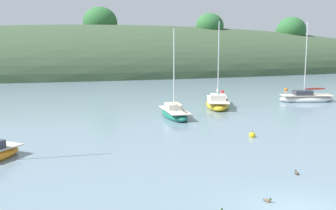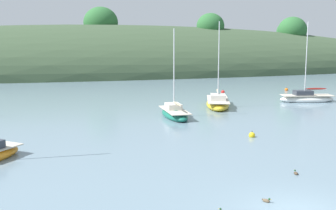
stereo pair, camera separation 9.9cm
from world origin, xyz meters
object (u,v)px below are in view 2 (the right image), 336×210
object	(u,v)px
mooring_buoy_inner	(223,92)
duck_lone_right	(266,201)
sailboat_cream_ketch	(218,103)
sailboat_yellow_far	(307,98)
sailboat_orange_cutter	(175,113)
duck_straggler	(296,173)
mooring_buoy_outer	(252,135)
mooring_buoy_channel	(286,90)

from	to	relation	value
mooring_buoy_inner	duck_lone_right	size ratio (longest dim) A/B	1.36
sailboat_cream_ketch	sailboat_yellow_far	distance (m)	10.58
sailboat_orange_cutter	duck_straggler	size ratio (longest dim) A/B	18.14
sailboat_yellow_far	mooring_buoy_inner	distance (m)	10.76
mooring_buoy_outer	mooring_buoy_channel	size ratio (longest dim) A/B	1.00
mooring_buoy_channel	duck_lone_right	size ratio (longest dim) A/B	1.36
sailboat_orange_cutter	duck_lone_right	distance (m)	19.36
mooring_buoy_inner	mooring_buoy_outer	distance (m)	23.58
sailboat_yellow_far	mooring_buoy_outer	xyz separation A→B (m)	(-12.97, -13.59, -0.25)
duck_straggler	duck_lone_right	size ratio (longest dim) A/B	1.08
mooring_buoy_channel	duck_lone_right	world-z (taller)	mooring_buoy_channel
sailboat_cream_ketch	mooring_buoy_inner	xyz separation A→B (m)	(4.56, 9.89, -0.28)
mooring_buoy_channel	duck_straggler	distance (m)	35.21
mooring_buoy_inner	mooring_buoy_outer	xyz separation A→B (m)	(-6.99, -22.53, 0.00)
sailboat_yellow_far	duck_lone_right	world-z (taller)	sailboat_yellow_far
sailboat_cream_ketch	mooring_buoy_channel	size ratio (longest dim) A/B	15.85
mooring_buoy_inner	mooring_buoy_channel	bearing A→B (deg)	1.13
sailboat_orange_cutter	duck_lone_right	world-z (taller)	sailboat_orange_cutter
sailboat_orange_cutter	mooring_buoy_channel	distance (m)	23.78
sailboat_orange_cutter	mooring_buoy_outer	distance (m)	9.03
sailboat_orange_cutter	sailboat_cream_ketch	bearing A→B (deg)	36.72
sailboat_cream_ketch	duck_lone_right	bearing A→B (deg)	-106.66
sailboat_orange_cutter	mooring_buoy_inner	size ratio (longest dim) A/B	14.31
sailboat_orange_cutter	sailboat_yellow_far	xyz separation A→B (m)	(16.14, 5.13, 0.02)
sailboat_orange_cutter	mooring_buoy_outer	size ratio (longest dim) A/B	14.31
sailboat_cream_ketch	sailboat_orange_cutter	bearing A→B (deg)	-143.28
duck_lone_right	mooring_buoy_outer	bearing A→B (deg)	67.02
duck_lone_right	duck_straggler	bearing A→B (deg)	42.59
sailboat_yellow_far	mooring_buoy_outer	size ratio (longest dim) A/B	16.02
sailboat_cream_ketch	duck_straggler	xyz separation A→B (m)	(-3.88, -20.59, -0.35)
mooring_buoy_channel	sailboat_yellow_far	bearing A→B (deg)	-107.68
sailboat_yellow_far	mooring_buoy_outer	bearing A→B (deg)	-133.66
sailboat_orange_cutter	mooring_buoy_outer	xyz separation A→B (m)	(3.17, -8.45, -0.23)
sailboat_orange_cutter	duck_straggler	bearing A→B (deg)	-84.00
sailboat_yellow_far	mooring_buoy_channel	xyz separation A→B (m)	(2.90, 9.11, -0.25)
sailboat_orange_cutter	duck_lone_right	bearing A→B (deg)	-94.23
sailboat_yellow_far	sailboat_orange_cutter	bearing A→B (deg)	-162.35
duck_straggler	sailboat_cream_ketch	bearing A→B (deg)	79.34
sailboat_cream_ketch	mooring_buoy_channel	xyz separation A→B (m)	(13.44, 10.07, -0.28)
sailboat_orange_cutter	duck_straggler	world-z (taller)	sailboat_orange_cutter
duck_straggler	sailboat_orange_cutter	bearing A→B (deg)	96.00
mooring_buoy_inner	mooring_buoy_channel	size ratio (longest dim) A/B	1.00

